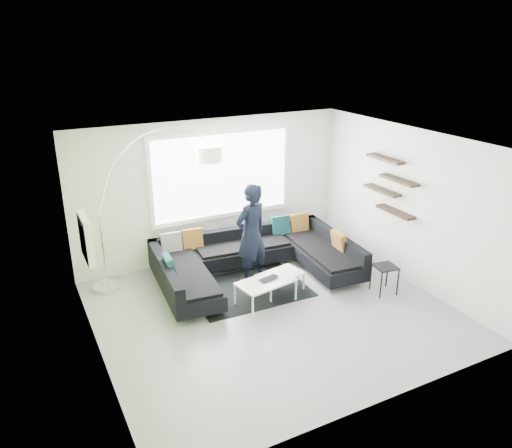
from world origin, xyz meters
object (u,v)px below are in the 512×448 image
(sectional_sofa, at_px, (256,262))
(laptop, at_px, (271,280))
(person, at_px, (251,234))
(coffee_table, at_px, (273,286))
(side_table, at_px, (384,279))
(arc_lamp, at_px, (99,217))

(sectional_sofa, relative_size, laptop, 9.07)
(sectional_sofa, relative_size, person, 2.00)
(coffee_table, bearing_deg, side_table, -32.44)
(arc_lamp, xyz_separation_m, side_table, (4.32, -2.39, -1.12))
(sectional_sofa, bearing_deg, coffee_table, -88.97)
(laptop, bearing_deg, person, 72.70)
(sectional_sofa, bearing_deg, arc_lamp, 165.65)
(sectional_sofa, distance_m, laptop, 0.91)
(side_table, height_order, laptop, side_table)
(arc_lamp, bearing_deg, sectional_sofa, -26.54)
(coffee_table, relative_size, side_table, 2.42)
(laptop, bearing_deg, arc_lamp, 129.55)
(coffee_table, xyz_separation_m, arc_lamp, (-2.51, 1.64, 1.17))
(sectional_sofa, height_order, coffee_table, sectional_sofa)
(person, bearing_deg, laptop, 70.29)
(arc_lamp, height_order, laptop, arc_lamp)
(coffee_table, height_order, laptop, laptop)
(sectional_sofa, height_order, laptop, sectional_sofa)
(sectional_sofa, xyz_separation_m, side_table, (1.76, -1.50, -0.08))
(sectional_sofa, distance_m, person, 0.61)
(arc_lamp, distance_m, side_table, 5.06)
(side_table, relative_size, person, 0.27)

